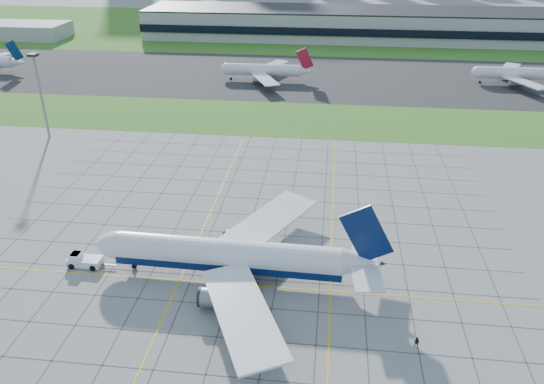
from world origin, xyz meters
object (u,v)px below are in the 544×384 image
object	(u,v)px
distant_jet_1	(264,70)
airliner	(230,256)
pushback_tug	(83,260)
crew_far	(417,343)
crew_near	(68,264)
light_mast	(39,86)
distant_jet_2	(514,73)

from	to	relation	value
distant_jet_1	airliner	bearing A→B (deg)	-85.24
pushback_tug	crew_far	size ratio (longest dim) A/B	4.94
pushback_tug	crew_far	bearing A→B (deg)	-12.44
crew_near	airliner	bearing A→B (deg)	-48.24
crew_far	distant_jet_1	xyz separation A→B (m)	(-43.65, 151.01, 3.52)
light_mast	airliner	distance (m)	95.50
light_mast	pushback_tug	bearing A→B (deg)	-58.04
crew_far	distant_jet_2	size ratio (longest dim) A/B	0.05
pushback_tug	distant_jet_2	xyz separation A→B (m)	(119.05, 142.48, 3.31)
airliner	crew_far	xyz separation A→B (m)	(32.34, -14.96, -3.77)
crew_near	distant_jet_2	xyz separation A→B (m)	(121.56, 143.76, 3.59)
distant_jet_2	light_mast	bearing A→B (deg)	-153.88
crew_far	distant_jet_2	world-z (taller)	distant_jet_2
distant_jet_1	light_mast	bearing A→B (deg)	-129.11
crew_far	distant_jet_1	bearing A→B (deg)	144.35
distant_jet_1	distant_jet_2	size ratio (longest dim) A/B	1.00
distant_jet_1	distant_jet_2	xyz separation A→B (m)	(101.19, 6.69, -0.00)
crew_near	distant_jet_1	bearing A→B (deg)	31.46
pushback_tug	distant_jet_2	size ratio (longest dim) A/B	0.22
airliner	crew_far	world-z (taller)	airliner
light_mast	pushback_tug	distance (m)	77.37
distant_jet_1	distant_jet_2	world-z (taller)	same
pushback_tug	crew_far	world-z (taller)	pushback_tug
light_mast	crew_near	distance (m)	77.24
pushback_tug	distant_jet_1	size ratio (longest dim) A/B	0.22
crew_near	distant_jet_2	distance (m)	188.30
light_mast	crew_far	world-z (taller)	light_mast
light_mast	distant_jet_2	distance (m)	177.72
airliner	distant_jet_2	bearing A→B (deg)	59.26
crew_near	crew_far	world-z (taller)	crew_far
light_mast	crew_far	distance (m)	130.04
light_mast	distant_jet_2	size ratio (longest dim) A/B	0.60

